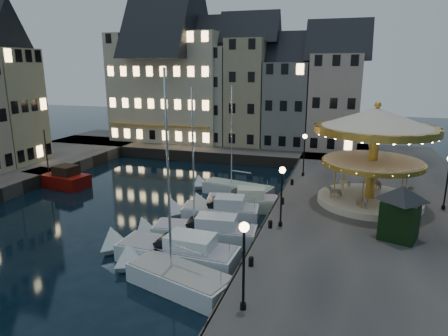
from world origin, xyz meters
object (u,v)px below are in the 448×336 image
(bollard_a, at_px, (251,261))
(bollard_c, at_px, (282,200))
(bollard_b, at_px, (270,224))
(motorboat_a, at_px, (172,277))
(bollard_d, at_px, (292,182))
(motorboat_f, at_px, (232,189))
(motorboat_c, at_px, (199,232))
(motorboat_d, at_px, (215,212))
(ticket_kiosk, at_px, (401,203))
(streetlamp_d, at_px, (448,175))
(streetlamp_a, at_px, (244,254))
(motorboat_b, at_px, (172,252))
(red_fishing_boat, at_px, (57,179))
(motorboat_e, at_px, (237,202))
(streetlamp_c, at_px, (304,149))
(carousel, at_px, (375,138))
(streetlamp_b, at_px, (282,188))

(bollard_a, xyz_separation_m, bollard_c, (0.00, 10.50, 0.00))
(bollard_b, xyz_separation_m, motorboat_a, (-4.21, -6.64, -1.06))
(bollard_d, xyz_separation_m, motorboat_f, (-5.55, -0.55, -1.07))
(bollard_c, distance_m, motorboat_c, 7.57)
(motorboat_c, relative_size, motorboat_d, 1.54)
(ticket_kiosk, bearing_deg, streetlamp_d, 59.93)
(streetlamp_a, bearing_deg, streetlamp_d, 56.39)
(bollard_c, xyz_separation_m, motorboat_b, (-5.43, -9.02, -0.96))
(streetlamp_a, xyz_separation_m, ticket_kiosk, (7.42, 10.30, -0.39))
(motorboat_d, bearing_deg, ticket_kiosk, -11.54)
(streetlamp_d, distance_m, bollard_b, 14.27)
(bollard_c, xyz_separation_m, bollard_d, (0.00, 5.50, 0.00))
(streetlamp_d, height_order, red_fishing_boat, red_fishing_boat)
(motorboat_b, bearing_deg, streetlamp_d, 33.63)
(streetlamp_a, bearing_deg, motorboat_e, 106.31)
(streetlamp_c, bearing_deg, motorboat_a, -103.11)
(motorboat_a, bearing_deg, carousel, 52.15)
(bollard_d, bearing_deg, motorboat_a, -103.79)
(streetlamp_c, distance_m, motorboat_d, 12.42)
(bollard_a, height_order, bollard_b, same)
(streetlamp_d, distance_m, motorboat_f, 17.96)
(bollard_d, distance_m, motorboat_e, 5.98)
(ticket_kiosk, bearing_deg, streetlamp_c, 119.35)
(motorboat_a, distance_m, motorboat_b, 2.89)
(motorboat_f, distance_m, red_fishing_boat, 18.05)
(motorboat_e, xyz_separation_m, motorboat_f, (-1.57, 3.81, -0.11))
(streetlamp_c, xyz_separation_m, red_fishing_boat, (-24.03, -6.52, -3.32))
(bollard_a, bearing_deg, carousel, 62.74)
(bollard_a, height_order, red_fishing_boat, red_fishing_boat)
(bollard_c, relative_size, ticket_kiosk, 0.15)
(red_fishing_boat, distance_m, carousel, 30.54)
(carousel, bearing_deg, streetlamp_b, -131.60)
(bollard_d, bearing_deg, bollard_c, -90.00)
(bollard_b, relative_size, motorboat_b, 0.07)
(streetlamp_c, relative_size, bollard_d, 7.32)
(streetlamp_a, relative_size, motorboat_c, 0.38)
(bollard_a, distance_m, motorboat_a, 4.48)
(bollard_d, relative_size, carousel, 0.06)
(bollard_d, bearing_deg, carousel, -26.89)
(motorboat_d, bearing_deg, streetlamp_c, 61.75)
(motorboat_f, relative_size, red_fishing_boat, 1.36)
(streetlamp_d, relative_size, motorboat_b, 0.48)
(bollard_d, relative_size, motorboat_b, 0.07)
(bollard_c, bearing_deg, streetlamp_c, 86.19)
(red_fishing_boat, bearing_deg, motorboat_d, -12.30)
(streetlamp_d, bearing_deg, carousel, -176.64)
(motorboat_c, bearing_deg, motorboat_f, 93.61)
(motorboat_a, height_order, motorboat_c, motorboat_a)
(bollard_b, height_order, motorboat_d, motorboat_d)
(streetlamp_d, relative_size, ticket_kiosk, 1.06)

